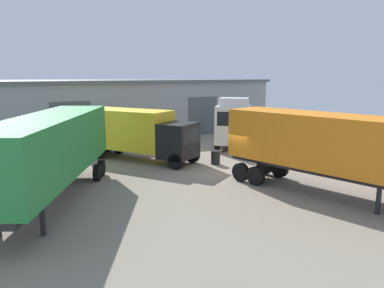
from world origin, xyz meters
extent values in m
plane|color=gray|center=(0.00, 0.00, 0.00)|extent=(60.00, 60.00, 0.00)
cube|color=#93999E|center=(0.00, 18.45, 2.47)|extent=(27.86, 8.90, 4.94)
cube|color=#565B60|center=(0.00, 18.45, 5.06)|extent=(28.36, 9.40, 0.25)
cube|color=#4C5156|center=(-6.13, 14.03, 1.80)|extent=(3.20, 0.08, 3.60)
cube|color=#4C5156|center=(6.13, 14.03, 1.80)|extent=(3.20, 0.08, 3.60)
cube|color=silver|center=(4.07, 6.33, 1.96)|extent=(3.46, 3.46, 2.85)
cube|color=silver|center=(4.21, 6.48, 3.66)|extent=(2.68, 2.66, 0.60)
cube|color=black|center=(3.28, 5.46, 2.53)|extent=(1.61, 1.47, 1.03)
cube|color=#232326|center=(6.21, 8.68, 0.65)|extent=(4.14, 4.27, 0.24)
cylinder|color=#B2B2B7|center=(6.55, 7.56, 0.48)|extent=(1.15, 1.19, 0.56)
cylinder|color=black|center=(4.48, 5.14, 0.53)|extent=(0.94, 0.99, 1.06)
cylinder|color=black|center=(2.86, 6.63, 0.53)|extent=(0.94, 0.99, 1.06)
cylinder|color=black|center=(7.41, 8.36, 0.53)|extent=(0.94, 0.99, 1.06)
cylinder|color=black|center=(5.79, 9.84, 0.53)|extent=(0.94, 0.99, 1.06)
cylinder|color=black|center=(8.02, 9.03, 0.53)|extent=(0.94, 0.99, 1.06)
cylinder|color=black|center=(6.40, 10.51, 0.53)|extent=(0.94, 0.99, 1.06)
cube|color=#28843D|center=(-9.99, 0.59, 2.64)|extent=(7.57, 10.85, 2.57)
cube|color=#232326|center=(-9.99, 0.59, 1.23)|extent=(6.92, 10.49, 0.24)
cube|color=#232326|center=(-10.92, -2.70, 0.56)|extent=(0.22, 0.22, 1.11)
cylinder|color=black|center=(-7.22, 3.29, 0.45)|extent=(0.70, 0.94, 0.90)
cylinder|color=black|center=(-9.14, 4.37, 0.45)|extent=(0.70, 0.94, 0.90)
cylinder|color=black|center=(-6.73, 4.17, 0.45)|extent=(0.70, 0.94, 0.90)
cylinder|color=black|center=(-8.65, 5.24, 0.45)|extent=(0.70, 0.94, 0.90)
cube|color=black|center=(-1.73, 4.22, 1.60)|extent=(3.04, 2.87, 2.20)
cube|color=black|center=(-1.26, 3.44, 1.99)|extent=(1.76, 1.12, 0.88)
cube|color=yellow|center=(-3.88, 7.75, 2.05)|extent=(5.35, 6.67, 2.61)
cylinder|color=black|center=(-0.60, 4.38, 0.50)|extent=(0.77, 1.01, 0.99)
cylinder|color=black|center=(-2.40, 3.29, 0.50)|extent=(0.77, 1.01, 0.99)
cylinder|color=black|center=(-3.80, 9.64, 0.50)|extent=(0.77, 1.01, 0.99)
cylinder|color=black|center=(-5.59, 8.55, 0.50)|extent=(0.77, 1.01, 0.99)
cylinder|color=black|center=(-4.32, 10.49, 0.50)|extent=(0.77, 1.01, 0.99)
cylinder|color=black|center=(-6.11, 9.40, 0.50)|extent=(0.77, 1.01, 0.99)
cube|color=orange|center=(1.49, -4.52, 2.60)|extent=(4.72, 10.31, 2.51)
cube|color=#232326|center=(1.49, -4.52, 1.23)|extent=(3.99, 10.13, 0.24)
cube|color=#232326|center=(1.35, -7.43, 0.56)|extent=(0.19, 0.19, 1.11)
cylinder|color=black|center=(1.83, -1.15, 0.50)|extent=(0.52, 1.04, 1.00)
cylinder|color=black|center=(-0.31, -1.66, 0.50)|extent=(0.52, 1.04, 1.00)
cylinder|color=black|center=(1.60, -0.18, 0.50)|extent=(0.52, 1.04, 1.00)
cylinder|color=black|center=(-0.54, -0.68, 0.50)|extent=(0.52, 1.04, 1.00)
cone|color=#423D38|center=(11.52, 7.11, 0.66)|extent=(3.03, 3.03, 1.32)
cylinder|color=black|center=(0.44, 3.24, 0.44)|extent=(0.58, 0.58, 0.88)
camera|label=1|loc=(-12.64, -16.24, 5.68)|focal=35.00mm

